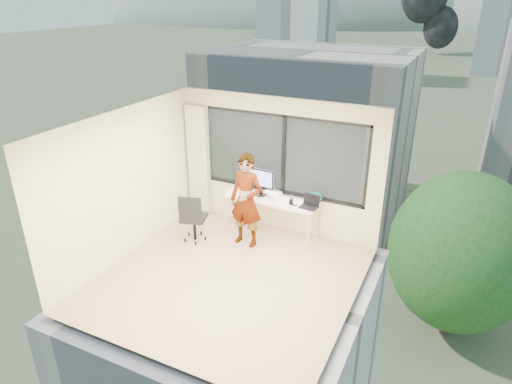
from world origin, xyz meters
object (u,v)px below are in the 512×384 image
Objects in this scene: game_console at (273,193)px; person at (246,201)px; handbag at (316,196)px; desk at (271,216)px; chair at (194,216)px; monitor at (261,182)px; laptop at (309,202)px.

person is at bearing -85.50° from game_console.
person is 6.92× the size of handbag.
chair is (-1.20, -0.83, 0.12)m from desk.
chair is 1.06m from person.
monitor reaches higher than laptop.
desk is at bearing 18.28° from chair.
game_console is 0.86× the size of laptop.
desk is 0.77m from person.
chair is at bearing -152.33° from laptop.
desk is 7.12× the size of handbag.
desk is at bearing 68.27° from person.
desk is at bearing -12.38° from monitor.
person is 3.26× the size of monitor.
game_console is 0.85m from handbag.
person is 1.13m from laptop.
laptop is (0.82, -0.23, 0.07)m from game_console.
game_console is at bearing 173.22° from handbag.
desk is at bearing -53.97° from game_console.
person is at bearing -89.66° from monitor.
chair is at bearing -158.18° from person.
laptop is at bearing 5.33° from game_console.
person is at bearing -149.17° from laptop.
person reaches higher than monitor.
handbag is at bearing 90.99° from laptop.
handbag is (0.85, 0.08, 0.06)m from game_console.
laptop reaches higher than game_console.
person reaches higher than game_console.
game_console is (0.20, 0.11, -0.23)m from monitor.
monitor is (0.01, 0.59, 0.14)m from person.
chair reaches higher than game_console.
monitor is 1.08m from handbag.
laptop is at bearing 4.91° from chair.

